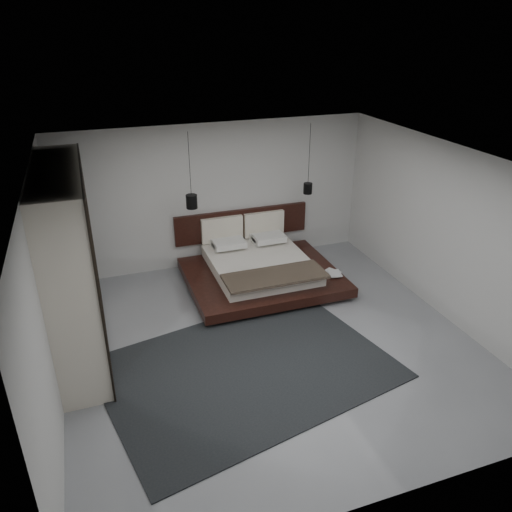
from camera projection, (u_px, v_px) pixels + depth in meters
name	position (u px, v px, depth m)	size (l,w,h in m)	color
floor	(270.00, 342.00, 7.67)	(6.00, 6.00, 0.00)	gray
ceiling	(273.00, 163.00, 6.47)	(6.00, 6.00, 0.00)	white
wall_back	(216.00, 196.00, 9.63)	(6.00, 6.00, 0.00)	beige
wall_front	(389.00, 396.00, 4.51)	(6.00, 6.00, 0.00)	beige
wall_left	(45.00, 295.00, 6.17)	(6.00, 6.00, 0.00)	beige
wall_right	(447.00, 233.00, 7.97)	(6.00, 6.00, 0.00)	beige
lattice_screen	(54.00, 230.00, 8.32)	(0.05, 0.90, 2.60)	black
bed	(259.00, 267.00, 9.33)	(2.74, 2.37, 1.07)	black
book_lower	(329.00, 274.00, 9.12)	(0.21, 0.29, 0.03)	#99724C
book_upper	(329.00, 274.00, 9.08)	(0.22, 0.30, 0.02)	#99724C
pendant_left	(192.00, 201.00, 8.80)	(0.20, 0.20, 1.35)	black
pendant_right	(308.00, 188.00, 9.47)	(0.17, 0.17, 1.33)	black
wardrobe	(70.00, 265.00, 6.95)	(0.66, 2.81, 2.76)	beige
rug	(247.00, 368.00, 7.07)	(3.90, 2.78, 0.02)	black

